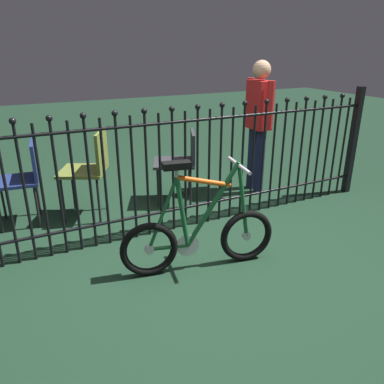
{
  "coord_description": "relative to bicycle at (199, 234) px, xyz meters",
  "views": [
    {
      "loc": [
        -1.29,
        -2.31,
        1.65
      ],
      "look_at": [
        -0.05,
        0.2,
        0.55
      ],
      "focal_mm": 35.23,
      "sensor_mm": 36.0,
      "label": 1
    }
  ],
  "objects": [
    {
      "name": "chair_charcoal",
      "position": [
        0.45,
        1.31,
        0.2
      ],
      "size": [
        0.57,
        0.57,
        0.79
      ],
      "color": "black",
      "rests_on": "ground"
    },
    {
      "name": "chair_olive",
      "position": [
        -0.52,
        1.33,
        0.26
      ],
      "size": [
        0.57,
        0.57,
        0.88
      ],
      "color": "black",
      "rests_on": "ground"
    },
    {
      "name": "chair_navy",
      "position": [
        -1.13,
        1.47,
        0.21
      ],
      "size": [
        0.45,
        0.45,
        0.8
      ],
      "color": "black",
      "rests_on": "ground"
    },
    {
      "name": "person_visitor",
      "position": [
        1.39,
        1.23,
        0.59
      ],
      "size": [
        0.2,
        0.48,
        1.5
      ],
      "color": "#191E3F",
      "rests_on": "ground"
    },
    {
      "name": "iron_fence",
      "position": [
        0.06,
        0.7,
        0.32
      ],
      "size": [
        4.56,
        0.07,
        1.22
      ],
      "color": "black",
      "rests_on": "ground"
    },
    {
      "name": "bicycle",
      "position": [
        0.0,
        0.0,
        0.0
      ],
      "size": [
        1.22,
        0.4,
        0.88
      ],
      "color": "black",
      "rests_on": "ground"
    },
    {
      "name": "ground_plane",
      "position": [
        0.1,
        0.03,
        -0.29
      ],
      "size": [
        20.0,
        20.0,
        0.0
      ],
      "primitive_type": "plane",
      "color": "#183221"
    }
  ]
}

